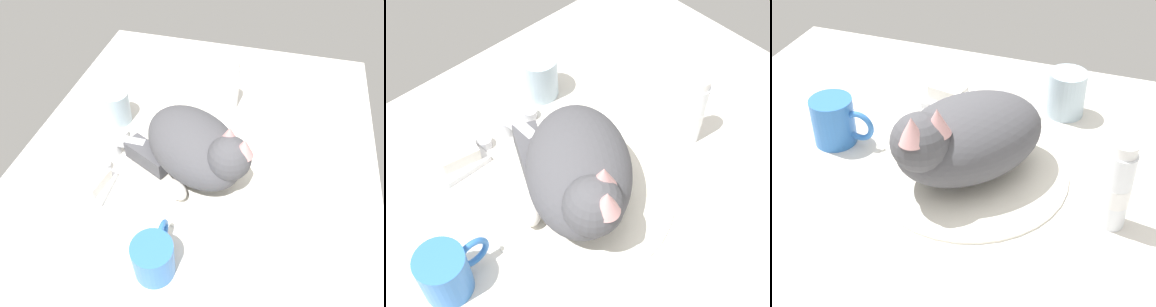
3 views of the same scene
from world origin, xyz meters
TOP-DOWN VIEW (x-y plane):
  - ground_plane at (0.00, 0.00)cm, footprint 110.00×82.50cm
  - sink_basin at (0.00, 0.00)cm, footprint 32.30×32.30cm
  - faucet at (0.00, 18.30)cm, footprint 13.45×9.88cm
  - cat at (-0.84, -0.89)cm, footprint 28.81×31.20cm
  - coffee_mug at (-25.08, 0.77)cm, footprint 11.50×7.42cm
  - rinse_cup at (11.00, 23.16)cm, footprint 7.11×7.11cm
  - soap_dish at (-11.03, 19.04)cm, footprint 9.00×6.40cm
  - soap_bar at (-11.03, 19.04)cm, footprint 7.45×5.27cm
  - toothpaste_bottle at (23.45, -4.12)cm, footprint 3.93×3.93cm

SIDE VIEW (x-z plane):
  - ground_plane at x=0.00cm, z-range -3.00..0.00cm
  - sink_basin at x=0.00cm, z-range 0.00..0.90cm
  - soap_dish at x=-11.03cm, z-range 0.00..1.20cm
  - faucet at x=0.00cm, z-range -0.38..4.93cm
  - soap_bar at x=-11.03cm, z-range 1.20..3.87cm
  - coffee_mug at x=-25.08cm, z-range 0.00..8.52cm
  - rinse_cup at x=11.00cm, z-range 0.00..8.71cm
  - toothpaste_bottle at x=23.45cm, z-range -0.48..14.07cm
  - cat at x=-0.84cm, z-range -0.22..15.54cm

